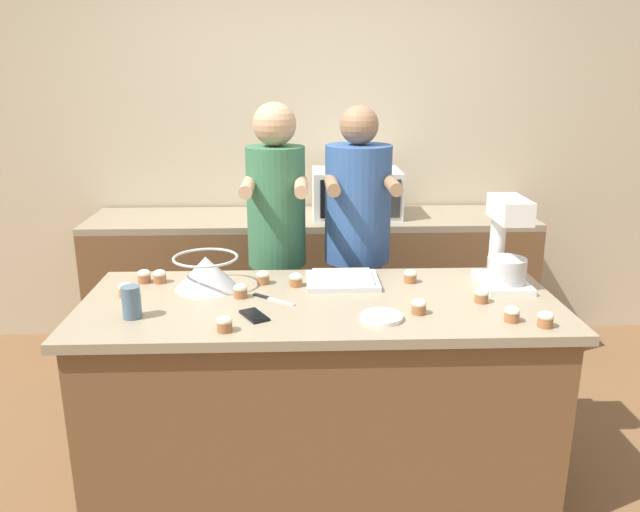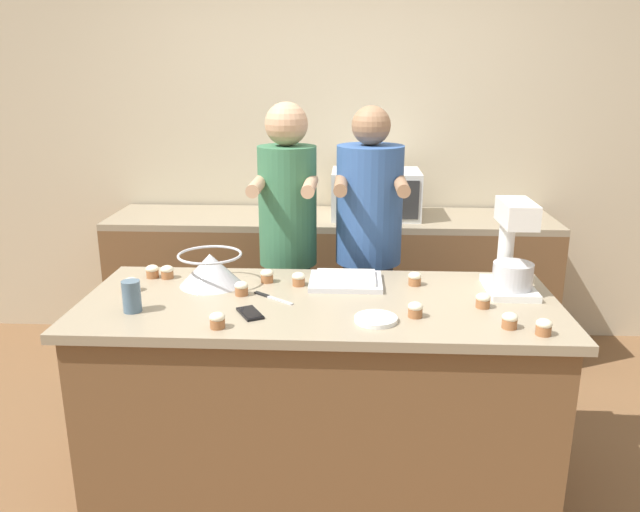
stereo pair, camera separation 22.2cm
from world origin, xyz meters
name	(u,v)px [view 1 (the left image)]	position (x,y,z in m)	size (l,w,h in m)	color
ground_plane	(320,479)	(0.00, 0.00, 0.00)	(16.00, 16.00, 0.00)	brown
back_wall	(310,142)	(0.00, 1.76, 1.35)	(10.00, 0.06, 2.70)	beige
island_counter	(320,393)	(0.00, 0.00, 0.44)	(2.00, 0.83, 0.88)	brown
back_counter	(312,285)	(0.00, 1.41, 0.46)	(2.80, 0.60, 0.92)	brown
person_left	(277,253)	(-0.20, 0.70, 0.89)	(0.32, 0.49, 1.66)	#232328
person_right	(357,257)	(0.22, 0.70, 0.86)	(0.35, 0.51, 1.65)	#33384C
stand_mixer	(506,248)	(0.82, 0.15, 1.06)	(0.20, 0.30, 0.40)	white
mixing_bowl	(206,271)	(-0.50, 0.17, 0.96)	(0.29, 0.29, 0.15)	#BCBCC1
baking_tray	(342,280)	(0.11, 0.21, 0.90)	(0.32, 0.26, 0.04)	silver
microwave_oven	(356,193)	(0.28, 1.41, 1.07)	(0.55, 0.38, 0.29)	silver
cell_phone	(254,315)	(-0.27, -0.18, 0.89)	(0.13, 0.16, 0.01)	black
drinking_glass	(131,302)	(-0.74, -0.17, 0.95)	(0.07, 0.07, 0.13)	slate
small_plate	(382,317)	(0.23, -0.22, 0.89)	(0.17, 0.17, 0.02)	white
knife	(271,299)	(-0.21, 0.01, 0.89)	(0.18, 0.15, 0.01)	#BCBCC1
cupcake_0	(546,319)	(0.83, -0.32, 0.91)	(0.06, 0.06, 0.06)	#9E6038
cupcake_1	(482,295)	(0.67, -0.06, 0.91)	(0.06, 0.06, 0.06)	#9E6038
cupcake_2	(225,324)	(-0.37, -0.32, 0.91)	(0.06, 0.06, 0.06)	#9E6038
cupcake_3	(160,276)	(-0.72, 0.25, 0.91)	(0.06, 0.06, 0.06)	#9E6038
cupcake_4	(296,279)	(-0.10, 0.18, 0.91)	(0.06, 0.06, 0.06)	#9E6038
cupcake_5	(144,276)	(-0.79, 0.25, 0.91)	(0.06, 0.06, 0.06)	#9E6038
cupcake_6	(263,277)	(-0.25, 0.22, 0.91)	(0.06, 0.06, 0.06)	#9E6038
cupcake_7	(419,306)	(0.38, -0.17, 0.91)	(0.06, 0.06, 0.06)	#9E6038
cupcake_8	(241,291)	(-0.34, 0.04, 0.91)	(0.06, 0.06, 0.06)	#9E6038
cupcake_9	(512,314)	(0.73, -0.26, 0.91)	(0.06, 0.06, 0.06)	#9E6038
cupcake_10	(410,276)	(0.42, 0.21, 0.91)	(0.06, 0.06, 0.06)	#9E6038
cupcake_11	(126,290)	(-0.83, 0.07, 0.91)	(0.06, 0.06, 0.06)	#9E6038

